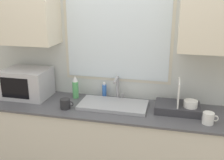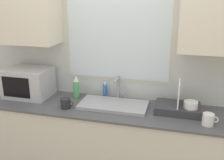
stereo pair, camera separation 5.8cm
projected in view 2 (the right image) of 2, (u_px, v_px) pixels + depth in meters
The scene contains 10 objects.
countertop at pixel (111, 148), 2.60m from camera, with size 2.39×0.58×0.90m.
wall_back at pixel (117, 47), 2.54m from camera, with size 6.00×0.38×2.60m.
sink_basin at pixel (113, 105), 2.48m from camera, with size 0.64×0.32×0.03m.
faucet at pixel (118, 86), 2.59m from camera, with size 0.08×0.18×0.24m.
microwave at pixel (28, 82), 2.71m from camera, with size 0.45×0.34×0.29m.
dish_rack at pixel (179, 107), 2.34m from camera, with size 0.40×0.26×0.29m.
spray_bottle at pixel (76, 87), 2.67m from camera, with size 0.06×0.06×0.24m.
soap_bottle at pixel (105, 91), 2.69m from camera, with size 0.04×0.04×0.16m.
mug_near_sink at pixel (66, 103), 2.43m from camera, with size 0.13×0.10×0.09m.
mug_by_rack at pixel (208, 119), 2.11m from camera, with size 0.13×0.09×0.10m.
Camera 2 is at (0.59, -1.91, 1.90)m, focal length 42.00 mm.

